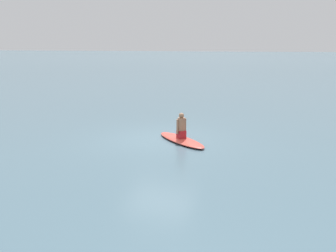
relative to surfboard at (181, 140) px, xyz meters
The scene contains 3 objects.
ground_plane 0.85m from the surfboard, 85.52° to the left, with size 400.00×400.00×0.00m, color slate.
surfboard is the anchor object (origin of this frame).
person_paddler 0.47m from the surfboard, ahead, with size 0.37×0.38×0.89m.
Camera 1 is at (-12.22, -4.71, 3.30)m, focal length 40.17 mm.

